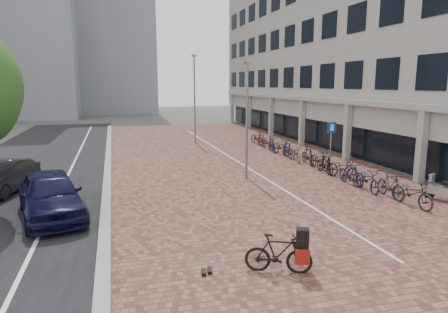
% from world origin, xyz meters
% --- Properties ---
extents(ground, '(140.00, 140.00, 0.00)m').
position_xyz_m(ground, '(0.00, 0.00, 0.00)').
color(ground, '#474442').
rests_on(ground, ground).
extents(plaza_brick, '(14.50, 42.00, 0.04)m').
position_xyz_m(plaza_brick, '(2.00, 12.00, 0.01)').
color(plaza_brick, brown).
rests_on(plaza_brick, ground).
extents(street_asphalt, '(8.00, 50.00, 0.03)m').
position_xyz_m(street_asphalt, '(-9.00, 12.00, 0.01)').
color(street_asphalt, black).
rests_on(street_asphalt, ground).
extents(curb, '(0.35, 42.00, 0.14)m').
position_xyz_m(curb, '(-5.10, 12.00, 0.07)').
color(curb, gray).
rests_on(curb, ground).
extents(lane_line, '(0.12, 44.00, 0.00)m').
position_xyz_m(lane_line, '(-7.00, 12.00, 0.02)').
color(lane_line, white).
rests_on(lane_line, street_asphalt).
extents(parking_line, '(0.10, 30.00, 0.00)m').
position_xyz_m(parking_line, '(2.20, 12.00, 0.04)').
color(parking_line, white).
rests_on(parking_line, plaza_brick).
extents(office_building, '(8.40, 40.00, 15.00)m').
position_xyz_m(office_building, '(12.97, 16.00, 8.44)').
color(office_building, gray).
rests_on(office_building, ground).
extents(bg_towers, '(33.00, 23.00, 32.00)m').
position_xyz_m(bg_towers, '(-14.34, 48.94, 13.96)').
color(bg_towers, gray).
rests_on(bg_towers, ground).
extents(car_navy, '(2.91, 4.97, 1.59)m').
position_xyz_m(car_navy, '(-6.87, 3.30, 0.79)').
color(car_navy, black).
rests_on(car_navy, ground).
extents(car_dark, '(2.40, 4.31, 1.35)m').
position_xyz_m(car_dark, '(-9.24, 7.14, 0.67)').
color(car_dark, black).
rests_on(car_dark, ground).
extents(hero_bike, '(1.67, 1.06, 1.15)m').
position_xyz_m(hero_bike, '(-1.03, -2.57, 0.51)').
color(hero_bike, black).
rests_on(hero_bike, ground).
extents(shoes, '(0.44, 0.38, 0.10)m').
position_xyz_m(shoes, '(-2.71, -2.19, 0.05)').
color(shoes, black).
rests_on(shoes, ground).
extents(scooter_front, '(1.07, 1.56, 1.04)m').
position_xyz_m(scooter_front, '(7.50, 1.16, 0.52)').
color(scooter_front, '#A8A9AD').
rests_on(scooter_front, ground).
extents(parking_sign, '(0.54, 0.11, 2.58)m').
position_xyz_m(parking_sign, '(6.03, 7.16, 1.74)').
color(parking_sign, slate).
rests_on(parking_sign, ground).
extents(lamp_near, '(0.12, 0.12, 5.46)m').
position_xyz_m(lamp_near, '(1.36, 6.89, 2.73)').
color(lamp_near, slate).
rests_on(lamp_near, ground).
extents(lamp_far, '(0.12, 0.12, 6.56)m').
position_xyz_m(lamp_far, '(1.28, 18.84, 3.28)').
color(lamp_far, slate).
rests_on(lamp_far, ground).
extents(bike_row, '(1.31, 18.13, 1.05)m').
position_xyz_m(bike_row, '(5.66, 9.05, 0.52)').
color(bike_row, black).
rests_on(bike_row, ground).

